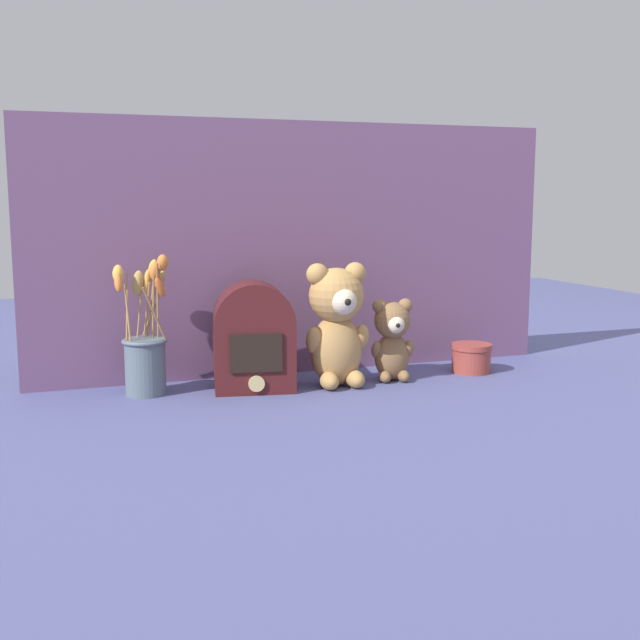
{
  "coord_description": "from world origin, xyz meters",
  "views": [
    {
      "loc": [
        -0.63,
        -1.74,
        0.44
      ],
      "look_at": [
        0.0,
        0.02,
        0.15
      ],
      "focal_mm": 45.0,
      "sensor_mm": 36.0,
      "label": 1
    }
  ],
  "objects_px": {
    "flower_vase": "(145,350)",
    "vintage_radio": "(254,338)",
    "teddy_bear_large": "(337,322)",
    "teddy_bear_medium": "(392,338)",
    "decorative_tin_tall": "(471,358)"
  },
  "relations": [
    {
      "from": "flower_vase",
      "to": "vintage_radio",
      "type": "relative_size",
      "value": 1.27
    },
    {
      "from": "teddy_bear_large",
      "to": "flower_vase",
      "type": "distance_m",
      "value": 0.44
    },
    {
      "from": "vintage_radio",
      "to": "teddy_bear_large",
      "type": "bearing_deg",
      "value": -9.1
    },
    {
      "from": "teddy_bear_large",
      "to": "flower_vase",
      "type": "height_order",
      "value": "flower_vase"
    },
    {
      "from": "flower_vase",
      "to": "teddy_bear_large",
      "type": "bearing_deg",
      "value": -9.3
    },
    {
      "from": "teddy_bear_large",
      "to": "vintage_radio",
      "type": "distance_m",
      "value": 0.2
    },
    {
      "from": "teddy_bear_medium",
      "to": "decorative_tin_tall",
      "type": "height_order",
      "value": "teddy_bear_medium"
    },
    {
      "from": "vintage_radio",
      "to": "decorative_tin_tall",
      "type": "xyz_separation_m",
      "value": [
        0.57,
        -0.01,
        -0.08
      ]
    },
    {
      "from": "teddy_bear_medium",
      "to": "flower_vase",
      "type": "bearing_deg",
      "value": 173.88
    },
    {
      "from": "vintage_radio",
      "to": "flower_vase",
      "type": "bearing_deg",
      "value": 170.54
    },
    {
      "from": "teddy_bear_medium",
      "to": "teddy_bear_large",
      "type": "bearing_deg",
      "value": -176.59
    },
    {
      "from": "teddy_bear_large",
      "to": "decorative_tin_tall",
      "type": "xyz_separation_m",
      "value": [
        0.38,
        0.02,
        -0.12
      ]
    },
    {
      "from": "vintage_radio",
      "to": "teddy_bear_medium",
      "type": "bearing_deg",
      "value": -3.72
    },
    {
      "from": "teddy_bear_medium",
      "to": "vintage_radio",
      "type": "xyz_separation_m",
      "value": [
        -0.34,
        0.02,
        0.02
      ]
    },
    {
      "from": "flower_vase",
      "to": "teddy_bear_medium",
      "type": "bearing_deg",
      "value": -6.12
    }
  ]
}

